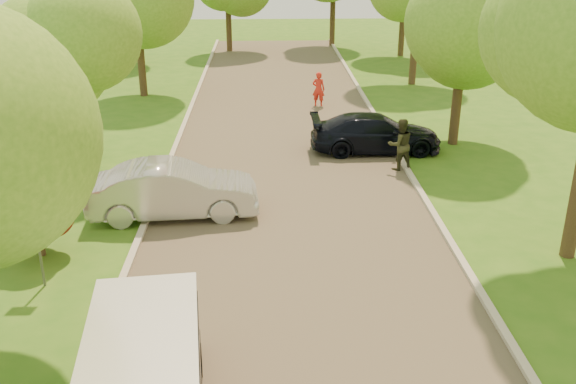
{
  "coord_description": "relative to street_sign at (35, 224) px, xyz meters",
  "views": [
    {
      "loc": [
        -0.69,
        -8.95,
        7.6
      ],
      "look_at": [
        -0.14,
        6.27,
        1.3
      ],
      "focal_mm": 40.0,
      "sensor_mm": 36.0,
      "label": 1
    }
  ],
  "objects": [
    {
      "name": "road",
      "position": [
        5.8,
        4.0,
        -1.56
      ],
      "size": [
        8.0,
        60.0,
        0.01
      ],
      "primitive_type": "cube",
      "color": "#4C4438",
      "rests_on": "ground"
    },
    {
      "name": "curb_left",
      "position": [
        1.75,
        4.0,
        -1.5
      ],
      "size": [
        0.18,
        60.0,
        0.12
      ],
      "primitive_type": "cube",
      "color": "#B2AD9E",
      "rests_on": "ground"
    },
    {
      "name": "curb_right",
      "position": [
        9.85,
        4.0,
        -1.5
      ],
      "size": [
        0.18,
        60.0,
        0.12
      ],
      "primitive_type": "cube",
      "color": "#B2AD9E",
      "rests_on": "ground"
    },
    {
      "name": "street_sign",
      "position": [
        0.0,
        0.0,
        0.0
      ],
      "size": [
        0.55,
        0.06,
        2.17
      ],
      "color": "#59595E",
      "rests_on": "ground"
    },
    {
      "name": "red_shrub",
      "position": [
        -0.5,
        1.5,
        -0.47
      ],
      "size": [
        1.7,
        1.7,
        1.95
      ],
      "color": "#382619",
      "rests_on": "ground"
    },
    {
      "name": "tree_l_midb",
      "position": [
        -1.01,
        8.0,
        3.02
      ],
      "size": [
        4.3,
        4.2,
        6.62
      ],
      "color": "#382619",
      "rests_on": "ground"
    },
    {
      "name": "tree_r_midb",
      "position": [
        12.4,
        10.0,
        3.32
      ],
      "size": [
        4.51,
        4.4,
        7.01
      ],
      "color": "#382619",
      "rests_on": "ground"
    },
    {
      "name": "silver_sedan",
      "position": [
        2.5,
        3.79,
        -0.79
      ],
      "size": [
        4.82,
        2.02,
        1.55
      ],
      "primitive_type": "imported",
      "rotation": [
        0.0,
        0.0,
        1.65
      ],
      "color": "#B3B3B8",
      "rests_on": "ground"
    },
    {
      "name": "dark_sedan",
      "position": [
        9.1,
        9.22,
        -0.88
      ],
      "size": [
        4.73,
        1.95,
        1.37
      ],
      "primitive_type": "imported",
      "rotation": [
        0.0,
        0.0,
        1.58
      ],
      "color": "black",
      "rests_on": "ground"
    },
    {
      "name": "person_striped",
      "position": [
        7.54,
        15.67,
        -0.78
      ],
      "size": [
        0.66,
        0.52,
        1.58
      ],
      "primitive_type": "imported",
      "rotation": [
        0.0,
        0.0,
        2.86
      ],
      "color": "red",
      "rests_on": "ground"
    },
    {
      "name": "person_olive",
      "position": [
        9.6,
        7.27,
        -0.68
      ],
      "size": [
        0.97,
        0.82,
        1.77
      ],
      "primitive_type": "imported",
      "rotation": [
        0.0,
        0.0,
        3.33
      ],
      "color": "#2D301D",
      "rests_on": "ground"
    }
  ]
}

